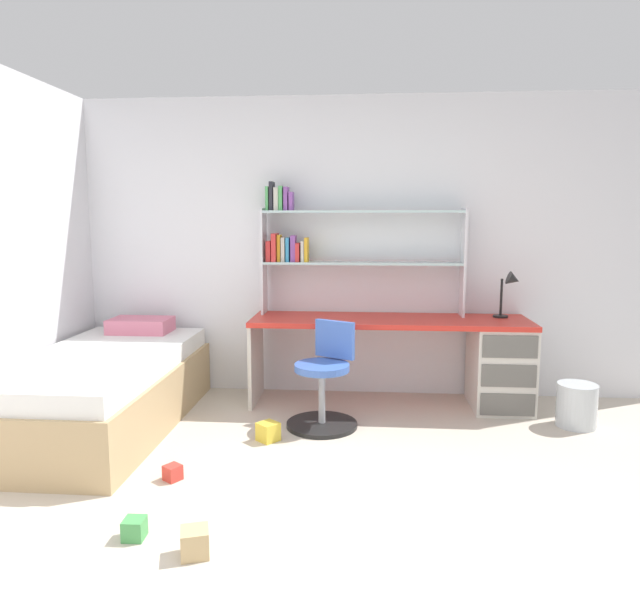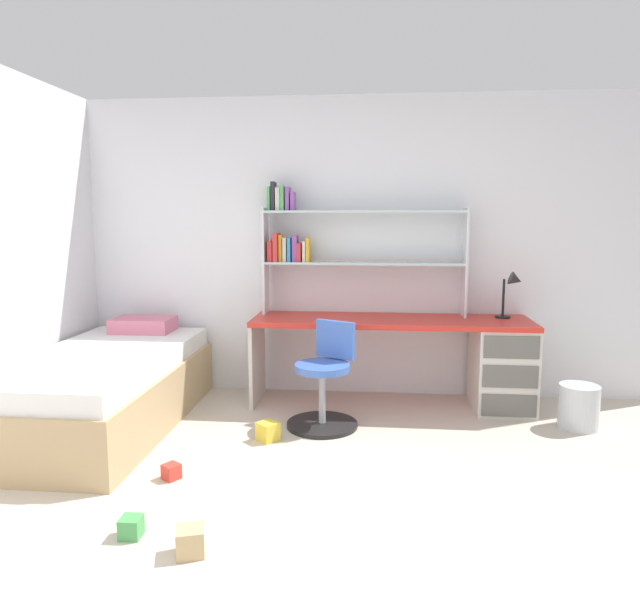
{
  "view_description": "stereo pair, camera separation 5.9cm",
  "coord_description": "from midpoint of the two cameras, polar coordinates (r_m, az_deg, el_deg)",
  "views": [
    {
      "loc": [
        0.19,
        -2.39,
        1.52
      ],
      "look_at": [
        -0.12,
        1.5,
        0.99
      ],
      "focal_mm": 32.05,
      "sensor_mm": 36.0,
      "label": 1
    },
    {
      "loc": [
        0.25,
        -2.38,
        1.52
      ],
      "look_at": [
        -0.12,
        1.5,
        0.99
      ],
      "focal_mm": 32.05,
      "sensor_mm": 36.0,
      "label": 2
    }
  ],
  "objects": [
    {
      "name": "toy_block_natural_0",
      "position": [
        2.87,
        -13.02,
        -22.89
      ],
      "size": [
        0.16,
        0.16,
        0.12
      ],
      "primitive_type": "cube",
      "rotation": [
        0.0,
        0.0,
        0.31
      ],
      "color": "tan",
      "rests_on": "ground_plane"
    },
    {
      "name": "bookshelf_hutch",
      "position": [
        4.76,
        0.89,
        5.54
      ],
      "size": [
        1.67,
        0.22,
        1.1
      ],
      "color": "silver",
      "rests_on": "desk"
    },
    {
      "name": "toy_block_green_1",
      "position": [
        3.07,
        -18.61,
        -21.2
      ],
      "size": [
        0.1,
        0.1,
        0.1
      ],
      "primitive_type": "cube",
      "rotation": [
        0.0,
        0.0,
        1.61
      ],
      "color": "#479E51",
      "rests_on": "ground_plane"
    },
    {
      "name": "swivel_chair",
      "position": [
        4.23,
        0.01,
        -9.06
      ],
      "size": [
        0.52,
        0.52,
        0.76
      ],
      "color": "black",
      "rests_on": "ground_plane"
    },
    {
      "name": "desk",
      "position": [
        4.75,
        13.83,
        -5.88
      ],
      "size": [
        2.23,
        0.6,
        0.71
      ],
      "color": "red",
      "rests_on": "ground_plane"
    },
    {
      "name": "room_shell",
      "position": [
        3.87,
        -16.79,
        3.69
      ],
      "size": [
        5.49,
        6.0,
        2.53
      ],
      "color": "silver",
      "rests_on": "ground_plane"
    },
    {
      "name": "ground_plane",
      "position": [
        2.84,
        -0.65,
        -24.8
      ],
      "size": [
        5.49,
        6.0,
        0.02
      ],
      "primitive_type": "cube",
      "color": "beige"
    },
    {
      "name": "toy_block_red_3",
      "position": [
        3.6,
        -14.97,
        -16.71
      ],
      "size": [
        0.12,
        0.12,
        0.09
      ],
      "primitive_type": "cube",
      "rotation": [
        0.0,
        0.0,
        0.97
      ],
      "color": "red",
      "rests_on": "ground_plane"
    },
    {
      "name": "desk_lamp",
      "position": [
        4.82,
        18.15,
        0.81
      ],
      "size": [
        0.2,
        0.17,
        0.38
      ],
      "color": "black",
      "rests_on": "desk"
    },
    {
      "name": "toy_block_yellow_2",
      "position": [
        4.04,
        -5.63,
        -13.38
      ],
      "size": [
        0.18,
        0.18,
        0.13
      ],
      "primitive_type": "cube",
      "rotation": [
        0.0,
        0.0,
        0.86
      ],
      "color": "gold",
      "rests_on": "ground_plane"
    },
    {
      "name": "waste_bin",
      "position": [
        4.64,
        23.91,
        -9.98
      ],
      "size": [
        0.28,
        0.28,
        0.32
      ],
      "primitive_type": "cylinder",
      "color": "silver",
      "rests_on": "ground_plane"
    },
    {
      "name": "bed_platform",
      "position": [
        4.5,
        -21.23,
        -8.77
      ],
      "size": [
        1.03,
        2.01,
        0.68
      ],
      "color": "tan",
      "rests_on": "ground_plane"
    }
  ]
}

